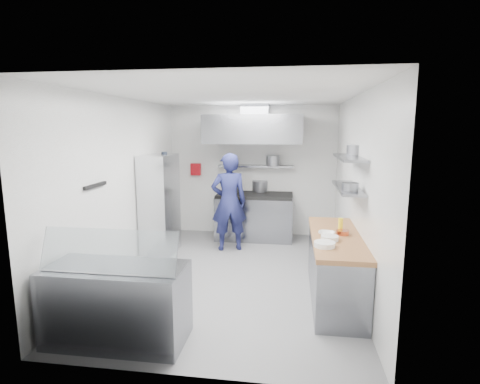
# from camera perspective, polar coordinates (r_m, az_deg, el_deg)

# --- Properties ---
(floor) EXTENTS (5.00, 5.00, 0.00)m
(floor) POSITION_cam_1_polar(r_m,az_deg,el_deg) (6.12, -0.81, -12.57)
(floor) COLOR slate
(floor) RESTS_ON ground
(ceiling) EXTENTS (5.00, 5.00, 0.00)m
(ceiling) POSITION_cam_1_polar(r_m,az_deg,el_deg) (5.68, -0.88, 14.55)
(ceiling) COLOR silver
(ceiling) RESTS_ON wall_back
(wall_back) EXTENTS (3.60, 2.80, 0.02)m
(wall_back) POSITION_cam_1_polar(r_m,az_deg,el_deg) (8.19, 1.86, 3.25)
(wall_back) COLOR white
(wall_back) RESTS_ON floor
(wall_front) EXTENTS (3.60, 2.80, 0.02)m
(wall_front) POSITION_cam_1_polar(r_m,az_deg,el_deg) (3.34, -7.51, -6.32)
(wall_front) COLOR white
(wall_front) RESTS_ON floor
(wall_left) EXTENTS (2.80, 5.00, 0.02)m
(wall_left) POSITION_cam_1_polar(r_m,az_deg,el_deg) (6.27, -17.32, 0.83)
(wall_left) COLOR white
(wall_left) RESTS_ON floor
(wall_right) EXTENTS (2.80, 5.00, 0.02)m
(wall_right) POSITION_cam_1_polar(r_m,az_deg,el_deg) (5.74, 17.20, 0.06)
(wall_right) COLOR white
(wall_right) RESTS_ON floor
(gas_range) EXTENTS (1.60, 0.80, 0.90)m
(gas_range) POSITION_cam_1_polar(r_m,az_deg,el_deg) (7.96, 2.23, -3.90)
(gas_range) COLOR gray
(gas_range) RESTS_ON floor
(cooktop) EXTENTS (1.57, 0.78, 0.06)m
(cooktop) POSITION_cam_1_polar(r_m,az_deg,el_deg) (7.86, 2.25, -0.50)
(cooktop) COLOR black
(cooktop) RESTS_ON gas_range
(stock_pot_left) EXTENTS (0.27, 0.27, 0.20)m
(stock_pot_left) POSITION_cam_1_polar(r_m,az_deg,el_deg) (8.00, -1.17, 0.64)
(stock_pot_left) COLOR slate
(stock_pot_left) RESTS_ON cooktop
(stock_pot_mid) EXTENTS (0.33, 0.33, 0.24)m
(stock_pot_mid) POSITION_cam_1_polar(r_m,az_deg,el_deg) (8.14, 3.05, 0.93)
(stock_pot_mid) COLOR slate
(stock_pot_mid) RESTS_ON cooktop
(over_range_shelf) EXTENTS (1.60, 0.30, 0.04)m
(over_range_shelf) POSITION_cam_1_polar(r_m,az_deg,el_deg) (8.01, 2.46, 3.96)
(over_range_shelf) COLOR gray
(over_range_shelf) RESTS_ON wall_back
(shelf_pot_a) EXTENTS (0.24, 0.24, 0.18)m
(shelf_pot_a) POSITION_cam_1_polar(r_m,az_deg,el_deg) (7.96, -1.30, 4.72)
(shelf_pot_a) COLOR slate
(shelf_pot_a) RESTS_ON over_range_shelf
(shelf_pot_b) EXTENTS (0.27, 0.27, 0.22)m
(shelf_pot_b) POSITION_cam_1_polar(r_m,az_deg,el_deg) (7.84, 5.02, 4.76)
(shelf_pot_b) COLOR slate
(shelf_pot_b) RESTS_ON over_range_shelf
(extractor_hood) EXTENTS (1.90, 1.15, 0.55)m
(extractor_hood) POSITION_cam_1_polar(r_m,az_deg,el_deg) (7.56, 2.19, 9.54)
(extractor_hood) COLOR gray
(extractor_hood) RESTS_ON wall_back
(hood_duct) EXTENTS (0.55, 0.55, 0.24)m
(hood_duct) POSITION_cam_1_polar(r_m,az_deg,el_deg) (7.79, 2.38, 12.34)
(hood_duct) COLOR slate
(hood_duct) RESTS_ON extractor_hood
(red_firebox) EXTENTS (0.22, 0.10, 0.26)m
(red_firebox) POSITION_cam_1_polar(r_m,az_deg,el_deg) (8.36, -6.74, 3.45)
(red_firebox) COLOR #A50D16
(red_firebox) RESTS_ON wall_back
(chef) EXTENTS (0.79, 0.64, 1.87)m
(chef) POSITION_cam_1_polar(r_m,az_deg,el_deg) (7.12, -1.70, -1.54)
(chef) COLOR #191C4B
(chef) RESTS_ON floor
(wire_rack) EXTENTS (0.50, 0.90, 1.85)m
(wire_rack) POSITION_cam_1_polar(r_m,az_deg,el_deg) (7.04, -12.11, -1.94)
(wire_rack) COLOR silver
(wire_rack) RESTS_ON floor
(rack_bin_a) EXTENTS (0.14, 0.18, 0.16)m
(rack_bin_a) POSITION_cam_1_polar(r_m,az_deg,el_deg) (7.13, -11.90, -2.82)
(rack_bin_a) COLOR white
(rack_bin_a) RESTS_ON wire_rack
(rack_bin_b) EXTENTS (0.14, 0.18, 0.16)m
(rack_bin_b) POSITION_cam_1_polar(r_m,az_deg,el_deg) (7.43, -10.94, 1.63)
(rack_bin_b) COLOR yellow
(rack_bin_b) RESTS_ON wire_rack
(rack_jar) EXTENTS (0.11, 0.11, 0.18)m
(rack_jar) POSITION_cam_1_polar(r_m,az_deg,el_deg) (7.08, -11.45, 5.30)
(rack_jar) COLOR black
(rack_jar) RESTS_ON wire_rack
(knife_strip) EXTENTS (0.04, 0.55, 0.05)m
(knife_strip) POSITION_cam_1_polar(r_m,az_deg,el_deg) (5.45, -21.18, 0.92)
(knife_strip) COLOR black
(knife_strip) RESTS_ON wall_left
(prep_counter_base) EXTENTS (0.62, 2.00, 0.84)m
(prep_counter_base) POSITION_cam_1_polar(r_m,az_deg,el_deg) (5.38, 14.24, -11.29)
(prep_counter_base) COLOR gray
(prep_counter_base) RESTS_ON floor
(prep_counter_top) EXTENTS (0.65, 2.04, 0.06)m
(prep_counter_top) POSITION_cam_1_polar(r_m,az_deg,el_deg) (5.24, 14.45, -6.68)
(prep_counter_top) COLOR olive
(prep_counter_top) RESTS_ON prep_counter_base
(plate_stack_a) EXTENTS (0.26, 0.26, 0.06)m
(plate_stack_a) POSITION_cam_1_polar(r_m,az_deg,el_deg) (4.69, 12.77, -7.78)
(plate_stack_a) COLOR white
(plate_stack_a) RESTS_ON prep_counter_top
(plate_stack_b) EXTENTS (0.22, 0.22, 0.06)m
(plate_stack_b) POSITION_cam_1_polar(r_m,az_deg,el_deg) (4.96, 13.49, -6.83)
(plate_stack_b) COLOR white
(plate_stack_b) RESTS_ON prep_counter_top
(copper_pan) EXTENTS (0.17, 0.17, 0.06)m
(copper_pan) POSITION_cam_1_polar(r_m,az_deg,el_deg) (5.26, 15.36, -5.97)
(copper_pan) COLOR #C65E37
(copper_pan) RESTS_ON prep_counter_top
(squeeze_bottle) EXTENTS (0.06, 0.06, 0.18)m
(squeeze_bottle) POSITION_cam_1_polar(r_m,az_deg,el_deg) (5.44, 15.08, -4.79)
(squeeze_bottle) COLOR yellow
(squeeze_bottle) RESTS_ON prep_counter_top
(mixing_bowl) EXTENTS (0.25, 0.25, 0.05)m
(mixing_bowl) POSITION_cam_1_polar(r_m,az_deg,el_deg) (5.16, 13.03, -6.21)
(mixing_bowl) COLOR white
(mixing_bowl) RESTS_ON prep_counter_top
(wall_shelf_lower) EXTENTS (0.30, 1.30, 0.04)m
(wall_shelf_lower) POSITION_cam_1_polar(r_m,az_deg,el_deg) (5.41, 16.07, 0.61)
(wall_shelf_lower) COLOR gray
(wall_shelf_lower) RESTS_ON wall_right
(wall_shelf_upper) EXTENTS (0.30, 1.30, 0.04)m
(wall_shelf_upper) POSITION_cam_1_polar(r_m,az_deg,el_deg) (5.36, 16.28, 5.05)
(wall_shelf_upper) COLOR gray
(wall_shelf_upper) RESTS_ON wall_right
(shelf_pot_c) EXTENTS (0.21, 0.21, 0.10)m
(shelf_pot_c) POSITION_cam_1_polar(r_m,az_deg,el_deg) (5.06, 16.45, 0.80)
(shelf_pot_c) COLOR slate
(shelf_pot_c) RESTS_ON wall_shelf_lower
(shelf_pot_d) EXTENTS (0.28, 0.28, 0.14)m
(shelf_pot_d) POSITION_cam_1_polar(r_m,az_deg,el_deg) (5.72, 17.32, 6.17)
(shelf_pot_d) COLOR slate
(shelf_pot_d) RESTS_ON wall_shelf_upper
(display_case) EXTENTS (1.50, 0.70, 0.85)m
(display_case) POSITION_cam_1_polar(r_m,az_deg,el_deg) (4.47, -18.20, -15.87)
(display_case) COLOR gray
(display_case) RESTS_ON floor
(display_glass) EXTENTS (1.47, 0.19, 0.42)m
(display_glass) POSITION_cam_1_polar(r_m,az_deg,el_deg) (4.14, -19.41, -8.44)
(display_glass) COLOR silver
(display_glass) RESTS_ON display_case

